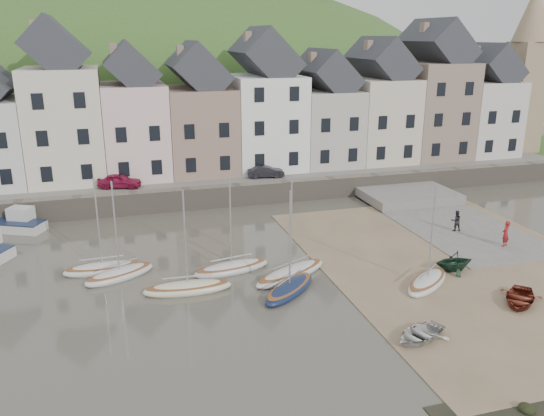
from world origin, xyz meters
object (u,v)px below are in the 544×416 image
object	(u,v)px
rowboat_white	(419,334)
rowboat_green	(454,261)
car_right	(266,172)
sailboat_0	(120,274)
person_red	(506,234)
person_dark	(456,221)
rowboat_red	(519,298)
car_left	(120,181)

from	to	relation	value
rowboat_white	rowboat_green	world-z (taller)	rowboat_green
car_right	sailboat_0	bearing A→B (deg)	145.82
person_red	car_right	distance (m)	21.61
sailboat_0	person_dark	world-z (taller)	sailboat_0
sailboat_0	rowboat_red	bearing A→B (deg)	-24.92
sailboat_0	person_dark	distance (m)	24.49
rowboat_red	person_red	distance (m)	8.89
car_right	rowboat_red	bearing A→B (deg)	-156.36
sailboat_0	person_red	xyz separation A→B (m)	(25.87, -2.35, 0.78)
rowboat_green	rowboat_red	xyz separation A→B (m)	(0.89, -4.88, -0.33)
rowboat_white	rowboat_red	bearing A→B (deg)	82.60
rowboat_green	sailboat_0	bearing A→B (deg)	-101.65
rowboat_white	person_red	size ratio (longest dim) A/B	1.59
person_dark	car_left	xyz separation A→B (m)	(-23.92, 14.03, 1.31)
sailboat_0	car_left	bearing A→B (deg)	88.02
person_red	person_dark	xyz separation A→B (m)	(-1.42, 3.72, -0.13)
sailboat_0	rowboat_white	bearing A→B (deg)	-40.06
sailboat_0	person_red	world-z (taller)	sailboat_0
rowboat_green	car_right	size ratio (longest dim) A/B	0.74
rowboat_white	sailboat_0	bearing A→B (deg)	-151.41
sailboat_0	car_right	size ratio (longest dim) A/B	1.88
person_dark	car_right	distance (m)	17.78
person_dark	rowboat_red	bearing A→B (deg)	87.48
rowboat_red	car_right	size ratio (longest dim) A/B	0.93
rowboat_green	car_right	world-z (taller)	car_right
rowboat_white	person_dark	distance (m)	16.79
rowboat_red	person_red	size ratio (longest dim) A/B	1.70
rowboat_green	car_left	size ratio (longest dim) A/B	0.68
rowboat_green	car_left	bearing A→B (deg)	-134.04
rowboat_white	rowboat_red	world-z (taller)	rowboat_red
sailboat_0	person_red	bearing A→B (deg)	-5.18
person_dark	car_right	bearing A→B (deg)	-37.52
rowboat_green	car_left	world-z (taller)	car_left
rowboat_green	person_dark	distance (m)	7.62
person_red	car_left	world-z (taller)	car_left
person_red	car_left	size ratio (longest dim) A/B	0.51
sailboat_0	rowboat_green	xyz separation A→B (m)	(20.10, -4.88, 0.45)
rowboat_green	car_left	xyz separation A→B (m)	(-19.56, 20.28, 1.51)
rowboat_red	car_right	distance (m)	26.28
person_dark	car_right	world-z (taller)	car_right
person_red	car_left	distance (m)	30.96
rowboat_green	person_red	size ratio (longest dim) A/B	1.34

